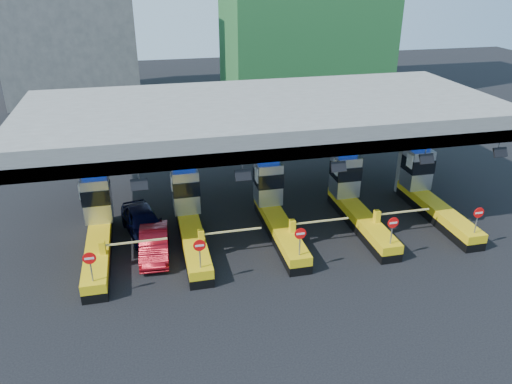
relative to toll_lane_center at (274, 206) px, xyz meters
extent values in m
plane|color=black|center=(0.00, -0.28, -1.40)|extent=(120.00, 120.00, 0.00)
cube|color=slate|center=(0.00, 2.72, 4.85)|extent=(28.00, 12.00, 1.50)
cube|color=#4C4C49|center=(0.00, -2.98, 4.45)|extent=(28.00, 0.60, 0.70)
cube|color=slate|center=(-10.00, 2.72, 1.35)|extent=(1.00, 1.00, 5.50)
cube|color=slate|center=(0.00, 2.72, 1.35)|extent=(1.00, 1.00, 5.50)
cube|color=slate|center=(10.00, 2.72, 1.35)|extent=(1.00, 1.00, 5.50)
cylinder|color=slate|center=(-7.50, -2.98, 3.85)|extent=(0.06, 0.06, 0.50)
cube|color=black|center=(-7.50, -3.18, 3.50)|extent=(0.80, 0.38, 0.54)
cylinder|color=slate|center=(-2.50, -2.98, 3.85)|extent=(0.06, 0.06, 0.50)
cube|color=black|center=(-2.50, -3.18, 3.50)|extent=(0.80, 0.38, 0.54)
cylinder|color=slate|center=(2.50, -2.98, 3.85)|extent=(0.06, 0.06, 0.50)
cube|color=black|center=(2.50, -3.18, 3.50)|extent=(0.80, 0.38, 0.54)
cylinder|color=slate|center=(7.50, -2.98, 3.85)|extent=(0.06, 0.06, 0.50)
cube|color=black|center=(7.50, -3.18, 3.50)|extent=(0.80, 0.38, 0.54)
cylinder|color=slate|center=(12.00, -2.98, 3.85)|extent=(0.06, 0.06, 0.50)
cube|color=black|center=(12.00, -3.18, 3.50)|extent=(0.80, 0.38, 0.54)
cube|color=black|center=(-10.00, -1.28, -1.15)|extent=(1.20, 8.00, 0.50)
cube|color=#E5B70C|center=(-10.00, -1.28, -0.65)|extent=(1.20, 8.00, 0.50)
cube|color=#9EA3A8|center=(-10.00, 1.52, 0.90)|extent=(1.50, 1.50, 2.60)
cube|color=black|center=(-10.00, 1.50, 1.20)|extent=(1.56, 1.56, 0.90)
cube|color=#0C2DBF|center=(-10.00, 1.52, 2.48)|extent=(1.30, 0.35, 0.55)
cube|color=white|center=(-10.80, 1.22, 1.60)|extent=(0.06, 0.70, 0.90)
cylinder|color=slate|center=(-10.00, -4.88, 0.25)|extent=(0.07, 0.07, 1.30)
cylinder|color=red|center=(-10.00, -4.91, 0.85)|extent=(0.60, 0.04, 0.60)
cube|color=white|center=(-10.00, -4.93, 0.85)|extent=(0.42, 0.02, 0.10)
cube|color=#E5B70C|center=(-9.65, -2.48, -0.05)|extent=(0.30, 0.35, 0.70)
cube|color=white|center=(-8.00, -2.48, 0.05)|extent=(3.20, 0.08, 0.08)
cube|color=black|center=(-5.00, -1.28, -1.15)|extent=(1.20, 8.00, 0.50)
cube|color=#E5B70C|center=(-5.00, -1.28, -0.65)|extent=(1.20, 8.00, 0.50)
cube|color=#9EA3A8|center=(-5.00, 1.52, 0.90)|extent=(1.50, 1.50, 2.60)
cube|color=black|center=(-5.00, 1.50, 1.20)|extent=(1.56, 1.56, 0.90)
cube|color=#0C2DBF|center=(-5.00, 1.52, 2.48)|extent=(1.30, 0.35, 0.55)
cube|color=white|center=(-5.80, 1.22, 1.60)|extent=(0.06, 0.70, 0.90)
cylinder|color=slate|center=(-5.00, -4.88, 0.25)|extent=(0.07, 0.07, 1.30)
cylinder|color=red|center=(-5.00, -4.91, 0.85)|extent=(0.60, 0.04, 0.60)
cube|color=white|center=(-5.00, -4.93, 0.85)|extent=(0.42, 0.02, 0.10)
cube|color=#E5B70C|center=(-4.65, -2.48, -0.05)|extent=(0.30, 0.35, 0.70)
cube|color=white|center=(-3.00, -2.48, 0.05)|extent=(3.20, 0.08, 0.08)
cube|color=black|center=(0.00, -1.28, -1.15)|extent=(1.20, 8.00, 0.50)
cube|color=#E5B70C|center=(0.00, -1.28, -0.65)|extent=(1.20, 8.00, 0.50)
cube|color=#9EA3A8|center=(0.00, 1.52, 0.90)|extent=(1.50, 1.50, 2.60)
cube|color=black|center=(0.00, 1.50, 1.20)|extent=(1.56, 1.56, 0.90)
cube|color=#0C2DBF|center=(0.00, 1.52, 2.48)|extent=(1.30, 0.35, 0.55)
cube|color=white|center=(-0.80, 1.22, 1.60)|extent=(0.06, 0.70, 0.90)
cylinder|color=slate|center=(0.00, -4.88, 0.25)|extent=(0.07, 0.07, 1.30)
cylinder|color=red|center=(0.00, -4.91, 0.85)|extent=(0.60, 0.04, 0.60)
cube|color=white|center=(0.00, -4.93, 0.85)|extent=(0.42, 0.02, 0.10)
cube|color=#E5B70C|center=(0.35, -2.48, -0.05)|extent=(0.30, 0.35, 0.70)
cube|color=white|center=(2.00, -2.48, 0.05)|extent=(3.20, 0.08, 0.08)
cube|color=black|center=(5.00, -1.28, -1.15)|extent=(1.20, 8.00, 0.50)
cube|color=#E5B70C|center=(5.00, -1.28, -0.65)|extent=(1.20, 8.00, 0.50)
cube|color=#9EA3A8|center=(5.00, 1.52, 0.90)|extent=(1.50, 1.50, 2.60)
cube|color=black|center=(5.00, 1.50, 1.20)|extent=(1.56, 1.56, 0.90)
cube|color=#0C2DBF|center=(5.00, 1.52, 2.48)|extent=(1.30, 0.35, 0.55)
cube|color=white|center=(4.20, 1.22, 1.60)|extent=(0.06, 0.70, 0.90)
cylinder|color=slate|center=(5.00, -4.88, 0.25)|extent=(0.07, 0.07, 1.30)
cylinder|color=red|center=(5.00, -4.91, 0.85)|extent=(0.60, 0.04, 0.60)
cube|color=white|center=(5.00, -4.93, 0.85)|extent=(0.42, 0.02, 0.10)
cube|color=#E5B70C|center=(5.35, -2.48, -0.05)|extent=(0.30, 0.35, 0.70)
cube|color=white|center=(7.00, -2.48, 0.05)|extent=(3.20, 0.08, 0.08)
cube|color=black|center=(10.00, -1.28, -1.15)|extent=(1.20, 8.00, 0.50)
cube|color=#E5B70C|center=(10.00, -1.28, -0.65)|extent=(1.20, 8.00, 0.50)
cube|color=#9EA3A8|center=(10.00, 1.52, 0.90)|extent=(1.50, 1.50, 2.60)
cube|color=black|center=(10.00, 1.50, 1.20)|extent=(1.56, 1.56, 0.90)
cube|color=#0C2DBF|center=(10.00, 1.52, 2.48)|extent=(1.30, 0.35, 0.55)
cube|color=white|center=(9.20, 1.22, 1.60)|extent=(0.06, 0.70, 0.90)
cylinder|color=slate|center=(10.00, -4.88, 0.25)|extent=(0.07, 0.07, 1.30)
cylinder|color=red|center=(10.00, -4.91, 0.85)|extent=(0.60, 0.04, 0.60)
cube|color=white|center=(10.00, -4.93, 0.85)|extent=(0.42, 0.02, 0.10)
cube|color=#E5B70C|center=(10.35, -2.48, -0.05)|extent=(0.30, 0.35, 0.70)
cube|color=white|center=(12.00, -2.48, 0.05)|extent=(3.20, 0.08, 0.08)
cube|color=#4C4C49|center=(-14.00, 35.72, 7.60)|extent=(14.00, 10.00, 18.00)
imported|color=black|center=(-7.59, 0.92, -0.59)|extent=(2.91, 5.07, 1.62)
imported|color=maroon|center=(-7.09, -1.57, -0.70)|extent=(1.71, 4.33, 1.40)
camera|label=1|loc=(-7.02, -25.35, 12.97)|focal=35.00mm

